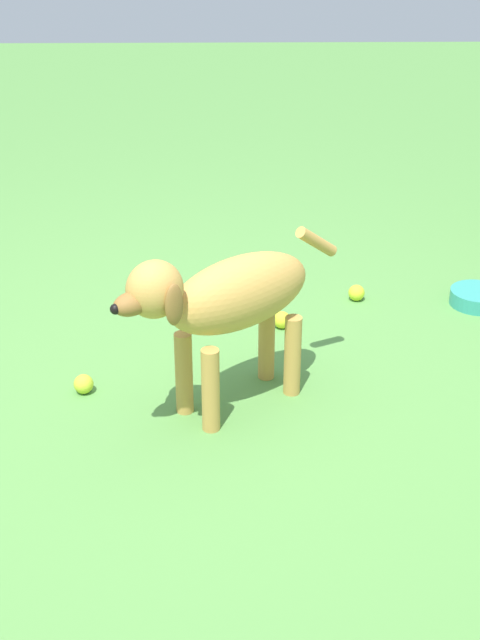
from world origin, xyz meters
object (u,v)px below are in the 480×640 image
at_px(tennis_ball_0, 356,293).
at_px(water_bowl, 478,297).
at_px(tennis_ball_1, 282,320).
at_px(dog, 227,300).
at_px(tennis_ball_2, 84,384).

distance_m(tennis_ball_0, water_bowl, 0.48).
bearing_deg(tennis_ball_1, dog, 69.24).
xyz_separation_m(tennis_ball_2, water_bowl, (-1.49, -0.64, -0.00)).
distance_m(tennis_ball_0, tennis_ball_2, 1.22).
distance_m(tennis_ball_0, tennis_ball_1, 0.40).
xyz_separation_m(dog, water_bowl, (-1.01, -0.74, -0.36)).
distance_m(tennis_ball_1, tennis_ball_2, 0.83).
xyz_separation_m(dog, tennis_ball_0, (-0.53, -0.79, -0.35)).
relative_size(dog, water_bowl, 3.21).
bearing_deg(water_bowl, tennis_ball_2, 23.42).
bearing_deg(tennis_ball_2, water_bowl, -156.58).
bearing_deg(tennis_ball_1, water_bowl, -166.72).
relative_size(tennis_ball_0, tennis_ball_2, 1.00).
xyz_separation_m(tennis_ball_1, tennis_ball_2, (0.69, 0.46, 0.00)).
distance_m(dog, tennis_ball_1, 0.69).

